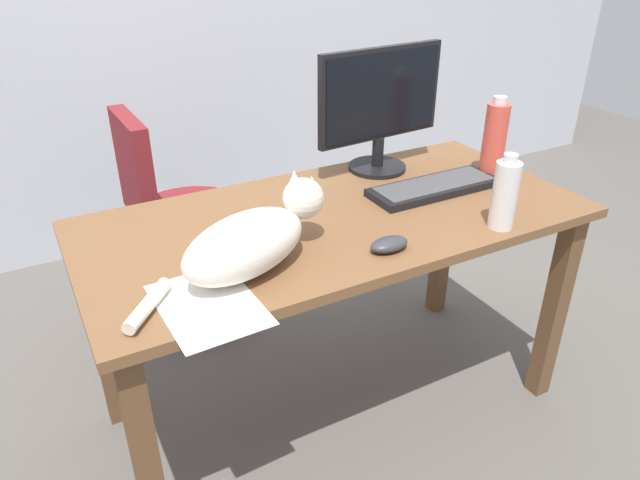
{
  "coord_description": "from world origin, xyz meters",
  "views": [
    {
      "loc": [
        -0.79,
        -1.35,
        1.51
      ],
      "look_at": [
        -0.17,
        -0.21,
        0.81
      ],
      "focal_mm": 32.88,
      "sensor_mm": 36.0,
      "label": 1
    }
  ],
  "objects_px": {
    "water_bottle": "(505,194)",
    "spray_bottle": "(494,140)",
    "monitor": "(380,105)",
    "keyboard": "(433,187)",
    "computer_mouse": "(389,244)",
    "cat": "(252,240)",
    "office_chair": "(180,236)"
  },
  "relations": [
    {
      "from": "office_chair",
      "to": "keyboard",
      "type": "bearing_deg",
      "value": -49.5
    },
    {
      "from": "monitor",
      "to": "spray_bottle",
      "type": "bearing_deg",
      "value": -37.54
    },
    {
      "from": "monitor",
      "to": "spray_bottle",
      "type": "height_order",
      "value": "monitor"
    },
    {
      "from": "computer_mouse",
      "to": "spray_bottle",
      "type": "distance_m",
      "value": 0.66
    },
    {
      "from": "cat",
      "to": "spray_bottle",
      "type": "distance_m",
      "value": 0.96
    },
    {
      "from": "keyboard",
      "to": "water_bottle",
      "type": "relative_size",
      "value": 2.02
    },
    {
      "from": "keyboard",
      "to": "computer_mouse",
      "type": "bearing_deg",
      "value": -143.58
    },
    {
      "from": "office_chair",
      "to": "keyboard",
      "type": "xyz_separation_m",
      "value": [
        0.65,
        -0.76,
        0.37
      ]
    },
    {
      "from": "monitor",
      "to": "computer_mouse",
      "type": "relative_size",
      "value": 4.37
    },
    {
      "from": "keyboard",
      "to": "office_chair",
      "type": "bearing_deg",
      "value": 130.5
    },
    {
      "from": "monitor",
      "to": "keyboard",
      "type": "distance_m",
      "value": 0.33
    },
    {
      "from": "monitor",
      "to": "keyboard",
      "type": "xyz_separation_m",
      "value": [
        0.06,
        -0.24,
        -0.21
      ]
    },
    {
      "from": "office_chair",
      "to": "computer_mouse",
      "type": "relative_size",
      "value": 8.21
    },
    {
      "from": "keyboard",
      "to": "computer_mouse",
      "type": "height_order",
      "value": "computer_mouse"
    },
    {
      "from": "office_chair",
      "to": "keyboard",
      "type": "height_order",
      "value": "office_chair"
    },
    {
      "from": "monitor",
      "to": "keyboard",
      "type": "relative_size",
      "value": 1.09
    },
    {
      "from": "office_chair",
      "to": "cat",
      "type": "relative_size",
      "value": 1.56
    },
    {
      "from": "cat",
      "to": "computer_mouse",
      "type": "xyz_separation_m",
      "value": [
        0.35,
        -0.09,
        -0.06
      ]
    },
    {
      "from": "office_chair",
      "to": "spray_bottle",
      "type": "distance_m",
      "value": 1.27
    },
    {
      "from": "keyboard",
      "to": "cat",
      "type": "relative_size",
      "value": 0.76
    },
    {
      "from": "computer_mouse",
      "to": "monitor",
      "type": "bearing_deg",
      "value": 59.6
    },
    {
      "from": "office_chair",
      "to": "monitor",
      "type": "bearing_deg",
      "value": -41.2
    },
    {
      "from": "cat",
      "to": "water_bottle",
      "type": "height_order",
      "value": "water_bottle"
    },
    {
      "from": "monitor",
      "to": "cat",
      "type": "bearing_deg",
      "value": -147.38
    },
    {
      "from": "keyboard",
      "to": "spray_bottle",
      "type": "height_order",
      "value": "spray_bottle"
    },
    {
      "from": "cat",
      "to": "spray_bottle",
      "type": "xyz_separation_m",
      "value": [
        0.94,
        0.18,
        0.05
      ]
    },
    {
      "from": "water_bottle",
      "to": "spray_bottle",
      "type": "distance_m",
      "value": 0.39
    },
    {
      "from": "computer_mouse",
      "to": "spray_bottle",
      "type": "bearing_deg",
      "value": 24.01
    },
    {
      "from": "monitor",
      "to": "computer_mouse",
      "type": "height_order",
      "value": "monitor"
    },
    {
      "from": "monitor",
      "to": "spray_bottle",
      "type": "xyz_separation_m",
      "value": [
        0.3,
        -0.23,
        -0.1
      ]
    },
    {
      "from": "spray_bottle",
      "to": "office_chair",
      "type": "bearing_deg",
      "value": 139.99
    },
    {
      "from": "monitor",
      "to": "cat",
      "type": "xyz_separation_m",
      "value": [
        -0.64,
        -0.41,
        -0.15
      ]
    }
  ]
}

